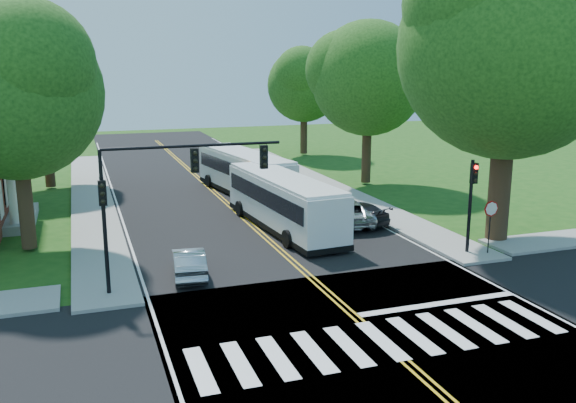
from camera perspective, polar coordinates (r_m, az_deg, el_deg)
name	(u,v)px	position (r m, az deg, el deg)	size (l,w,h in m)	color
ground	(375,334)	(21.05, 8.12, -12.22)	(140.00, 140.00, 0.00)	#184912
road	(239,214)	(37.09, -4.65, -1.13)	(14.00, 96.00, 0.01)	black
cross_road	(375,334)	(21.05, 8.12, -12.20)	(60.00, 12.00, 0.01)	black
center_line	(223,200)	(40.87, -6.07, 0.14)	(0.36, 70.00, 0.01)	gold
edge_line_w	(118,208)	(39.94, -15.60, -0.55)	(0.12, 70.00, 0.01)	silver
edge_line_e	(318,193)	(42.88, 2.81, 0.79)	(0.12, 70.00, 0.01)	silver
crosswalk	(382,340)	(20.65, 8.77, -12.71)	(12.60, 3.00, 0.01)	silver
stop_bar	(439,304)	(23.97, 13.91, -9.26)	(6.60, 0.40, 0.01)	silver
sidewalk_nw	(92,199)	(42.80, -17.88, 0.25)	(2.60, 40.00, 0.15)	gray
sidewalk_ne	(321,183)	(46.15, 3.15, 1.71)	(2.60, 40.00, 0.15)	gray
tree_ne_big	(510,48)	(31.92, 20.09, 13.36)	(10.80, 10.80, 14.91)	#302413
tree_west_near	(15,94)	(31.03, -24.19, 9.19)	(8.00, 8.00, 11.40)	#302413
tree_west_far	(43,91)	(46.98, -21.97, 9.53)	(7.60, 7.60, 10.67)	#302413
tree_east_mid	(369,78)	(45.74, 7.54, 11.34)	(8.40, 8.40, 11.93)	#302413
tree_east_far	(304,85)	(60.84, 1.51, 10.80)	(7.20, 7.20, 10.34)	#302413
signal_nw	(165,183)	(23.94, -11.41, 1.74)	(7.15, 0.46, 5.66)	black
signal_ne	(471,194)	(29.55, 16.79, 0.69)	(0.30, 0.46, 4.40)	black
stop_sign	(491,214)	(29.86, 18.44, -1.14)	(0.76, 0.08, 2.53)	black
bus_lead	(283,201)	(33.23, -0.45, 0.04)	(3.39, 11.49, 2.93)	white
bus_follow	(244,172)	(42.14, -4.11, 2.73)	(4.13, 11.73, 2.97)	white
hatchback	(189,263)	(26.28, -9.25, -5.66)	(1.31, 3.75, 1.24)	#AEB0B5
suv	(344,212)	(34.55, 5.29, -0.96)	(2.34, 5.09, 1.41)	silver
dark_sedan	(356,213)	(34.72, 6.38, -1.07)	(1.71, 4.21, 1.22)	black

